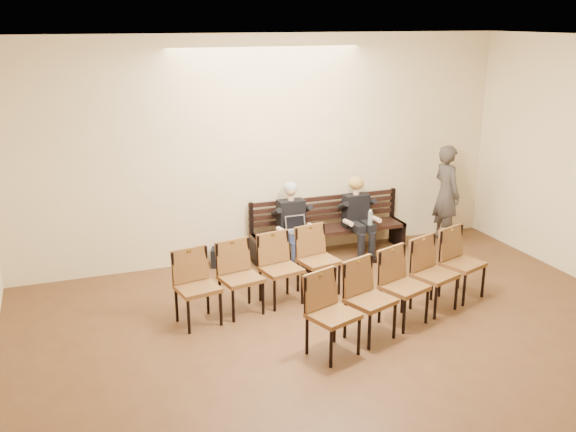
% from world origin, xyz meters
% --- Properties ---
extents(ground, '(10.00, 10.00, 0.00)m').
position_xyz_m(ground, '(0.00, 0.00, 0.00)').
color(ground, brown).
rests_on(ground, ground).
extents(room_walls, '(8.02, 10.01, 3.51)m').
position_xyz_m(room_walls, '(0.00, 0.79, 2.54)').
color(room_walls, '#FAE7B3').
rests_on(room_walls, ground).
extents(bench, '(2.60, 0.90, 0.45)m').
position_xyz_m(bench, '(0.94, 4.65, 0.23)').
color(bench, black).
rests_on(bench, ground).
extents(seated_man, '(0.51, 0.71, 1.23)m').
position_xyz_m(seated_man, '(0.27, 4.53, 0.62)').
color(seated_man, black).
rests_on(seated_man, ground).
extents(seated_woman, '(0.50, 0.69, 1.16)m').
position_xyz_m(seated_woman, '(1.40, 4.53, 0.58)').
color(seated_woman, black).
rests_on(seated_woman, ground).
extents(laptop, '(0.35, 0.30, 0.23)m').
position_xyz_m(laptop, '(0.26, 4.29, 0.57)').
color(laptop, silver).
rests_on(laptop, bench).
extents(water_bottle, '(0.08, 0.08, 0.25)m').
position_xyz_m(water_bottle, '(1.47, 4.25, 0.57)').
color(water_bottle, silver).
rests_on(water_bottle, bench).
extents(bag, '(0.45, 0.38, 0.28)m').
position_xyz_m(bag, '(-0.80, 4.75, 0.14)').
color(bag, black).
rests_on(bag, ground).
extents(passerby, '(0.48, 0.72, 1.93)m').
position_xyz_m(passerby, '(3.10, 4.60, 0.96)').
color(passerby, '#3D3732').
rests_on(passerby, ground).
extents(chair_row_front, '(2.37, 0.95, 0.95)m').
position_xyz_m(chair_row_front, '(-0.71, 3.12, 0.48)').
color(chair_row_front, brown).
rests_on(chair_row_front, ground).
extents(chair_row_back, '(2.98, 1.51, 0.97)m').
position_xyz_m(chair_row_back, '(0.82, 2.06, 0.48)').
color(chair_row_back, brown).
rests_on(chair_row_back, ground).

